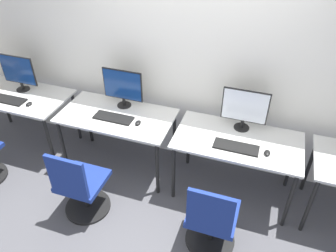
% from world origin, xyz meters
% --- Properties ---
extents(ground_plane, '(20.00, 20.00, 0.00)m').
position_xyz_m(ground_plane, '(0.00, 0.00, 0.00)').
color(ground_plane, '#4C4C51').
extents(wall_back, '(12.00, 0.05, 2.80)m').
position_xyz_m(wall_back, '(0.00, 0.81, 1.40)').
color(wall_back, silver).
rests_on(wall_back, ground_plane).
extents(desk_far_left, '(1.28, 0.68, 0.74)m').
position_xyz_m(desk_far_left, '(-2.04, 0.34, 0.67)').
color(desk_far_left, silver).
rests_on(desk_far_left, ground_plane).
extents(monitor_far_left, '(0.47, 0.16, 0.45)m').
position_xyz_m(monitor_far_left, '(-2.04, 0.47, 0.99)').
color(monitor_far_left, black).
rests_on(monitor_far_left, desk_far_left).
extents(keyboard_far_left, '(0.44, 0.16, 0.02)m').
position_xyz_m(keyboard_far_left, '(-2.04, 0.20, 0.75)').
color(keyboard_far_left, black).
rests_on(keyboard_far_left, desk_far_left).
extents(mouse_far_left, '(0.06, 0.09, 0.03)m').
position_xyz_m(mouse_far_left, '(-1.74, 0.19, 0.76)').
color(mouse_far_left, black).
rests_on(mouse_far_left, desk_far_left).
extents(desk_left, '(1.28, 0.68, 0.74)m').
position_xyz_m(desk_left, '(-0.68, 0.34, 0.67)').
color(desk_left, silver).
rests_on(desk_left, ground_plane).
extents(monitor_left, '(0.47, 0.16, 0.45)m').
position_xyz_m(monitor_left, '(-0.68, 0.55, 0.99)').
color(monitor_left, black).
rests_on(monitor_left, desk_left).
extents(keyboard_left, '(0.44, 0.16, 0.02)m').
position_xyz_m(keyboard_left, '(-0.68, 0.27, 0.75)').
color(keyboard_left, black).
rests_on(keyboard_left, desk_left).
extents(mouse_left, '(0.06, 0.09, 0.03)m').
position_xyz_m(mouse_left, '(-0.38, 0.26, 0.76)').
color(mouse_left, black).
rests_on(mouse_left, desk_left).
extents(office_chair_left, '(0.48, 0.48, 0.87)m').
position_xyz_m(office_chair_left, '(-0.73, -0.46, 0.35)').
color(office_chair_left, black).
rests_on(office_chair_left, ground_plane).
extents(desk_right, '(1.28, 0.68, 0.74)m').
position_xyz_m(desk_right, '(0.68, 0.34, 0.67)').
color(desk_right, silver).
rests_on(desk_right, ground_plane).
extents(monitor_right, '(0.47, 0.16, 0.45)m').
position_xyz_m(monitor_right, '(0.68, 0.55, 0.99)').
color(monitor_right, black).
rests_on(monitor_right, desk_right).
extents(keyboard_right, '(0.44, 0.16, 0.02)m').
position_xyz_m(keyboard_right, '(0.68, 0.21, 0.75)').
color(keyboard_right, black).
rests_on(keyboard_right, desk_right).
extents(mouse_right, '(0.06, 0.09, 0.03)m').
position_xyz_m(mouse_right, '(0.98, 0.21, 0.76)').
color(mouse_right, black).
rests_on(mouse_right, desk_right).
extents(office_chair_right, '(0.48, 0.48, 0.87)m').
position_xyz_m(office_chair_right, '(0.61, -0.43, 0.35)').
color(office_chair_right, black).
rests_on(office_chair_right, ground_plane).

